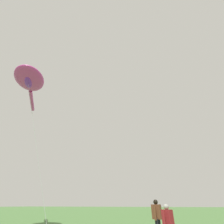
{
  "coord_description": "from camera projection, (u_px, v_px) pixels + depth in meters",
  "views": [
    {
      "loc": [
        -9.42,
        2.28,
        1.46
      ],
      "look_at": [
        1.56,
        6.07,
        7.98
      ],
      "focal_mm": 26.57,
      "sensor_mm": 36.0,
      "label": 1
    }
  ],
  "objects": [
    {
      "name": "person_redhead_woman",
      "position": [
        168.0,
        223.0,
        6.17
      ],
      "size": [
        0.47,
        0.44,
        1.49
      ],
      "rotation": [
        0.0,
        0.0,
        1.0
      ],
      "color": "#473828",
      "rests_on": "ground"
    },
    {
      "name": "person_tall_center",
      "position": [
        157.0,
        216.0,
        7.99
      ],
      "size": [
        0.6,
        0.48,
        1.7
      ],
      "rotation": [
        0.0,
        0.0,
        1.34
      ],
      "color": "black",
      "rests_on": "ground"
    },
    {
      "name": "big_show_kite",
      "position": [
        30.0,
        80.0,
        15.66
      ],
      "size": [
        6.89,
        7.57,
        12.25
      ],
      "rotation": [
        0.0,
        0.0,
        -2.47
      ],
      "color": "#CC3899",
      "rests_on": "ground"
    }
  ]
}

